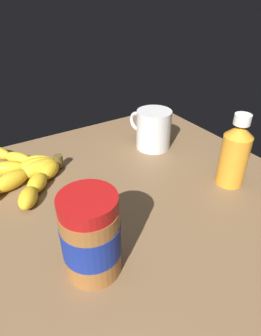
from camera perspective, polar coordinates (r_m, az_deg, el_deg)
ground_plane at (r=60.88cm, az=2.45°, el=-6.20°), size 70.06×64.11×4.70cm
banana_bunch at (r=66.20cm, az=-21.67°, el=-0.94°), size 28.94×22.62×3.64cm
peanut_butter_jar at (r=41.02cm, az=-7.94°, el=-13.41°), size 8.42×8.42×13.55cm
honey_bottle at (r=61.58cm, az=20.22°, el=2.76°), size 5.74×5.74×15.62cm
coffee_mug at (r=73.28cm, az=4.55°, el=7.79°), size 12.53×8.76×9.96cm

